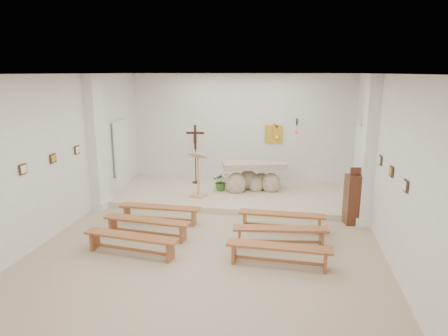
% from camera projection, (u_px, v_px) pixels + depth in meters
% --- Properties ---
extents(ground, '(7.00, 10.00, 0.00)m').
position_uv_depth(ground, '(209.00, 247.00, 8.26)').
color(ground, tan).
rests_on(ground, ground).
extents(wall_left, '(0.02, 10.00, 3.50)m').
position_uv_depth(wall_left, '(47.00, 159.00, 8.42)').
color(wall_left, white).
rests_on(wall_left, ground).
extents(wall_right, '(0.02, 10.00, 3.50)m').
position_uv_depth(wall_right, '(395.00, 172.00, 7.28)').
color(wall_right, white).
rests_on(wall_right, ground).
extents(wall_back, '(7.00, 0.02, 3.50)m').
position_uv_depth(wall_back, '(240.00, 130.00, 12.63)').
color(wall_back, white).
rests_on(wall_back, ground).
extents(ceiling, '(7.00, 10.00, 0.02)m').
position_uv_depth(ceiling, '(207.00, 74.00, 7.44)').
color(ceiling, silver).
rests_on(ceiling, wall_back).
extents(sanctuary_platform, '(6.98, 3.00, 0.15)m').
position_uv_depth(sanctuary_platform, '(233.00, 194.00, 11.60)').
color(sanctuary_platform, beige).
rests_on(sanctuary_platform, ground).
extents(pilaster_left, '(0.26, 0.55, 3.50)m').
position_uv_depth(pilaster_left, '(97.00, 143.00, 10.32)').
color(pilaster_left, white).
rests_on(pilaster_left, ground).
extents(pilaster_right, '(0.26, 0.55, 3.50)m').
position_uv_depth(pilaster_right, '(369.00, 151.00, 9.22)').
color(pilaster_right, white).
rests_on(pilaster_right, ground).
extents(gold_wall_relief, '(0.55, 0.04, 0.55)m').
position_uv_depth(gold_wall_relief, '(274.00, 134.00, 12.46)').
color(gold_wall_relief, yellow).
rests_on(gold_wall_relief, wall_back).
extents(sanctuary_lamp, '(0.11, 0.36, 0.44)m').
position_uv_depth(sanctuary_lamp, '(297.00, 131.00, 12.07)').
color(sanctuary_lamp, black).
rests_on(sanctuary_lamp, wall_back).
extents(station_frame_left_front, '(0.03, 0.20, 0.20)m').
position_uv_depth(station_frame_left_front, '(23.00, 169.00, 7.65)').
color(station_frame_left_front, '#3A2A19').
rests_on(station_frame_left_front, wall_left).
extents(station_frame_left_mid, '(0.03, 0.20, 0.20)m').
position_uv_depth(station_frame_left_mid, '(53.00, 158.00, 8.61)').
color(station_frame_left_mid, '#3A2A19').
rests_on(station_frame_left_mid, wall_left).
extents(station_frame_left_rear, '(0.03, 0.20, 0.20)m').
position_uv_depth(station_frame_left_rear, '(77.00, 150.00, 9.57)').
color(station_frame_left_rear, '#3A2A19').
rests_on(station_frame_left_rear, wall_left).
extents(station_frame_right_front, '(0.03, 0.20, 0.20)m').
position_uv_depth(station_frame_right_front, '(406.00, 186.00, 6.53)').
color(station_frame_right_front, '#3A2A19').
rests_on(station_frame_right_front, wall_right).
extents(station_frame_right_mid, '(0.03, 0.20, 0.20)m').
position_uv_depth(station_frame_right_mid, '(391.00, 171.00, 7.49)').
color(station_frame_right_mid, '#3A2A19').
rests_on(station_frame_right_mid, wall_right).
extents(station_frame_right_rear, '(0.03, 0.20, 0.20)m').
position_uv_depth(station_frame_right_rear, '(380.00, 160.00, 8.45)').
color(station_frame_right_rear, '#3A2A19').
rests_on(station_frame_right_rear, wall_right).
extents(radiator_left, '(0.10, 0.85, 0.52)m').
position_uv_depth(radiator_left, '(110.00, 190.00, 11.34)').
color(radiator_left, silver).
rests_on(radiator_left, ground).
extents(radiator_right, '(0.10, 0.85, 0.52)m').
position_uv_depth(radiator_right, '(361.00, 203.00, 10.23)').
color(radiator_right, silver).
rests_on(radiator_right, ground).
extents(altar, '(1.92, 1.11, 0.93)m').
position_uv_depth(altar, '(253.00, 179.00, 11.65)').
color(altar, beige).
rests_on(altar, sanctuary_platform).
extents(lectern, '(0.54, 0.49, 1.29)m').
position_uv_depth(lectern, '(198.00, 174.00, 11.01)').
color(lectern, tan).
rests_on(lectern, sanctuary_platform).
extents(crucifix_stand, '(0.55, 0.24, 1.82)m').
position_uv_depth(crucifix_stand, '(195.00, 150.00, 12.28)').
color(crucifix_stand, black).
rests_on(crucifix_stand, sanctuary_platform).
extents(potted_plant, '(0.57, 0.52, 0.55)m').
position_uv_depth(potted_plant, '(221.00, 181.00, 11.66)').
color(potted_plant, '#376026').
rests_on(potted_plant, sanctuary_platform).
extents(donation_pedestal, '(0.44, 0.44, 1.38)m').
position_uv_depth(donation_pedestal, '(353.00, 199.00, 9.44)').
color(donation_pedestal, '#552D18').
rests_on(donation_pedestal, ground).
extents(bench_left_front, '(1.96, 0.35, 0.41)m').
position_uv_depth(bench_left_front, '(160.00, 210.00, 9.56)').
color(bench_left_front, '#97502B').
rests_on(bench_left_front, ground).
extents(bench_right_front, '(1.96, 0.36, 0.41)m').
position_uv_depth(bench_right_front, '(282.00, 217.00, 9.09)').
color(bench_right_front, '#97502B').
rests_on(bench_right_front, ground).
extents(bench_left_second, '(1.98, 0.53, 0.41)m').
position_uv_depth(bench_left_second, '(147.00, 224.00, 8.71)').
color(bench_left_second, '#97502B').
rests_on(bench_left_second, ground).
extents(bench_right_second, '(1.98, 0.54, 0.41)m').
position_uv_depth(bench_right_second, '(280.00, 232.00, 8.24)').
color(bench_right_second, '#97502B').
rests_on(bench_right_second, ground).
extents(bench_left_third, '(1.98, 0.58, 0.41)m').
position_uv_depth(bench_left_third, '(131.00, 240.00, 7.86)').
color(bench_left_third, '#97502B').
rests_on(bench_left_third, ground).
extents(bench_right_third, '(1.97, 0.40, 0.41)m').
position_uv_depth(bench_right_third, '(279.00, 251.00, 7.39)').
color(bench_right_third, '#97502B').
rests_on(bench_right_third, ground).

